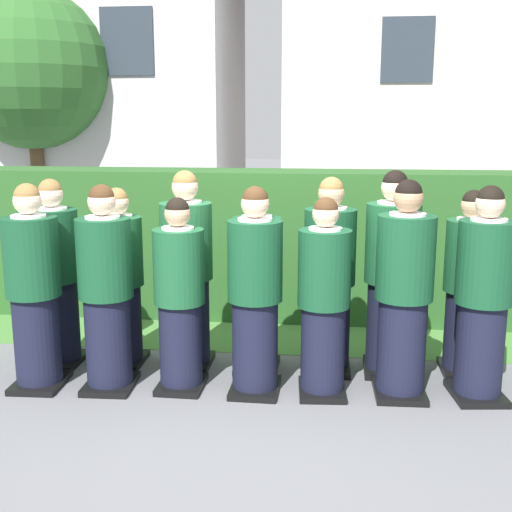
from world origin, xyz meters
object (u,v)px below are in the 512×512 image
at_px(student_front_row_4, 324,303).
at_px(student_rear_row_4, 329,280).
at_px(student_rear_row_2, 187,275).
at_px(student_front_row_5, 404,295).
at_px(student_front_row_2, 180,300).
at_px(student_rear_row_5, 391,278).
at_px(student_rear_row_6, 468,288).
at_px(student_rear_row_3, 257,285).
at_px(student_front_row_6, 483,299).
at_px(student_front_row_3, 255,297).
at_px(student_front_row_0, 34,292).
at_px(student_front_row_1, 106,294).
at_px(student_rear_row_0, 56,278).
at_px(student_rear_row_1, 120,282).

distance_m(student_front_row_4, student_rear_row_4, 0.51).
bearing_deg(student_rear_row_2, student_front_row_5, -13.44).
bearing_deg(student_front_row_2, student_rear_row_5, 17.88).
bearing_deg(student_rear_row_6, student_rear_row_3, -176.28).
distance_m(student_front_row_6, student_rear_row_4, 1.25).
bearing_deg(student_front_row_4, student_rear_row_2, 158.02).
bearing_deg(student_rear_row_6, student_front_row_4, -154.22).
bearing_deg(student_front_row_3, student_rear_row_3, 94.63).
height_order(student_front_row_0, student_front_row_1, student_front_row_0).
bearing_deg(student_front_row_2, student_front_row_5, 2.17).
bearing_deg(student_front_row_3, student_front_row_5, 3.41).
bearing_deg(student_front_row_2, student_rear_row_0, 160.81).
relative_size(student_rear_row_0, student_rear_row_1, 1.05).
relative_size(student_rear_row_1, student_rear_row_6, 1.00).
distance_m(student_front_row_0, student_rear_row_4, 2.41).
distance_m(student_front_row_5, student_front_row_6, 0.60).
distance_m(student_rear_row_2, student_rear_row_5, 1.74).
distance_m(student_front_row_2, student_rear_row_3, 0.74).
bearing_deg(student_front_row_1, student_front_row_5, 3.08).
relative_size(student_rear_row_1, student_rear_row_4, 0.94).
bearing_deg(student_rear_row_0, student_rear_row_6, 2.90).
bearing_deg(student_front_row_4, student_rear_row_0, 170.28).
bearing_deg(student_rear_row_5, student_rear_row_1, -178.13).
relative_size(student_rear_row_0, student_rear_row_3, 1.04).
height_order(student_rear_row_0, student_rear_row_2, student_rear_row_2).
bearing_deg(student_rear_row_4, student_front_row_3, -137.14).
bearing_deg(student_front_row_4, student_front_row_5, 4.57).
distance_m(student_front_row_6, student_rear_row_6, 0.51).
xyz_separation_m(student_front_row_4, student_rear_row_0, (-2.33, 0.40, 0.04)).
xyz_separation_m(student_front_row_4, student_rear_row_6, (1.19, 0.58, 0.00)).
xyz_separation_m(student_rear_row_1, student_rear_row_6, (2.96, 0.13, 0.00)).
height_order(student_front_row_1, student_rear_row_1, student_front_row_1).
relative_size(student_front_row_1, student_rear_row_5, 0.95).
xyz_separation_m(student_front_row_3, student_rear_row_1, (-1.23, 0.47, -0.04)).
height_order(student_front_row_2, student_rear_row_6, student_rear_row_6).
relative_size(student_front_row_0, student_rear_row_4, 0.99).
height_order(student_front_row_1, student_front_row_4, student_front_row_1).
height_order(student_front_row_6, student_rear_row_2, student_rear_row_2).
height_order(student_rear_row_1, student_rear_row_5, student_rear_row_5).
distance_m(student_front_row_3, student_rear_row_6, 1.83).
bearing_deg(student_front_row_2, student_front_row_3, -0.19).
relative_size(student_front_row_2, student_rear_row_5, 0.90).
xyz_separation_m(student_rear_row_1, student_rear_row_3, (1.19, 0.01, 0.01)).
bearing_deg(student_rear_row_0, student_front_row_5, -6.80).
xyz_separation_m(student_front_row_4, student_rear_row_3, (-0.57, 0.46, 0.01)).
xyz_separation_m(student_front_row_6, student_rear_row_3, (-1.78, 0.40, -0.04)).
relative_size(student_front_row_0, student_front_row_2, 1.07).
bearing_deg(student_front_row_1, student_rear_row_1, 96.21).
distance_m(student_front_row_6, student_rear_row_3, 1.82).
relative_size(student_front_row_1, student_front_row_3, 1.00).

